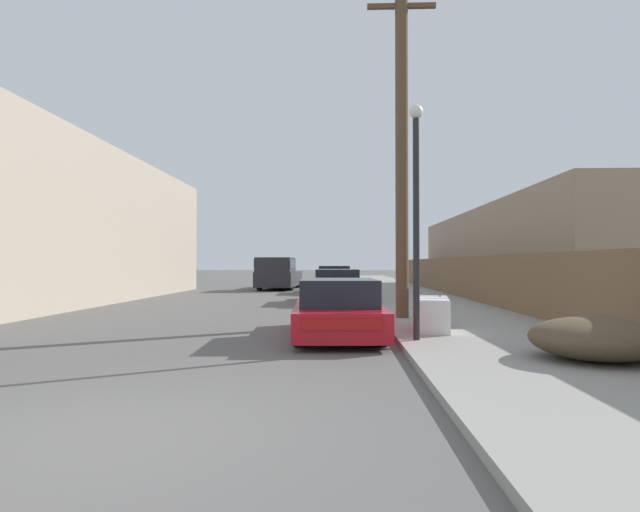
{
  "coord_description": "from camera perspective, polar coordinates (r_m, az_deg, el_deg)",
  "views": [
    {
      "loc": [
        2.09,
        -4.23,
        1.54
      ],
      "look_at": [
        1.65,
        7.56,
        1.71
      ],
      "focal_mm": 28.0,
      "sensor_mm": 36.0,
      "label": 1
    }
  ],
  "objects": [
    {
      "name": "brush_pile",
      "position": [
        8.47,
        29.02,
        -8.22
      ],
      "size": [
        1.9,
        1.74,
        0.63
      ],
      "color": "brown",
      "rests_on": "sidewalk_curb"
    },
    {
      "name": "car_parked_far",
      "position": [
        26.11,
        1.55,
        -2.78
      ],
      "size": [
        1.97,
        4.56,
        1.41
      ],
      "rotation": [
        0.0,
        0.0,
        0.04
      ],
      "color": "black",
      "rests_on": "ground"
    },
    {
      "name": "ground_plane",
      "position": [
        4.96,
        -24.29,
        -18.81
      ],
      "size": [
        220.0,
        220.0,
        0.0
      ],
      "primitive_type": "plane",
      "color": "#595654"
    },
    {
      "name": "sidewalk_curb",
      "position": [
        27.95,
        8.73,
        -3.87
      ],
      "size": [
        4.2,
        63.0,
        0.12
      ],
      "primitive_type": "cube",
      "color": "gray",
      "rests_on": "ground"
    },
    {
      "name": "building_left_block",
      "position": [
        22.86,
        -29.64,
        2.92
      ],
      "size": [
        7.0,
        20.37,
        6.0
      ],
      "primitive_type": "cube",
      "color": "tan",
      "rests_on": "ground"
    },
    {
      "name": "pickup_truck",
      "position": [
        29.59,
        -4.78,
        -2.02
      ],
      "size": [
        2.31,
        5.84,
        1.87
      ],
      "rotation": [
        0.0,
        0.0,
        3.1
      ],
      "color": "#232328",
      "rests_on": "ground"
    },
    {
      "name": "parked_sports_car_red",
      "position": [
        10.49,
        2.02,
        -6.24
      ],
      "size": [
        1.95,
        4.25,
        1.22
      ],
      "rotation": [
        0.0,
        0.0,
        0.04
      ],
      "color": "red",
      "rests_on": "ground"
    },
    {
      "name": "street_lamp",
      "position": [
        9.5,
        10.93,
        6.09
      ],
      "size": [
        0.26,
        0.26,
        4.38
      ],
      "color": "#232326",
      "rests_on": "sidewalk_curb"
    },
    {
      "name": "wooden_fence",
      "position": [
        21.44,
        16.06,
        -2.36
      ],
      "size": [
        0.08,
        34.57,
        1.68
      ],
      "primitive_type": "cube",
      "color": "brown",
      "rests_on": "sidewalk_curb"
    },
    {
      "name": "discarded_fridge",
      "position": [
        10.99,
        12.59,
        -6.45
      ],
      "size": [
        1.01,
        1.8,
        0.71
      ],
      "rotation": [
        0.0,
        0.0,
        -0.17
      ],
      "color": "white",
      "rests_on": "sidewalk_curb"
    },
    {
      "name": "building_right_house",
      "position": [
        27.32,
        22.73,
        0.41
      ],
      "size": [
        6.0,
        22.73,
        4.21
      ],
      "primitive_type": "cube",
      "color": "gray",
      "rests_on": "ground"
    },
    {
      "name": "car_parked_mid",
      "position": [
        19.79,
        1.92,
        -3.51
      ],
      "size": [
        2.02,
        4.74,
        1.31
      ],
      "rotation": [
        0.0,
        0.0,
        0.03
      ],
      "color": "#5B1E19",
      "rests_on": "ground"
    },
    {
      "name": "utility_pole",
      "position": [
        13.62,
        9.33,
        12.9
      ],
      "size": [
        1.8,
        0.34,
        9.12
      ],
      "color": "brown",
      "rests_on": "sidewalk_curb"
    }
  ]
}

